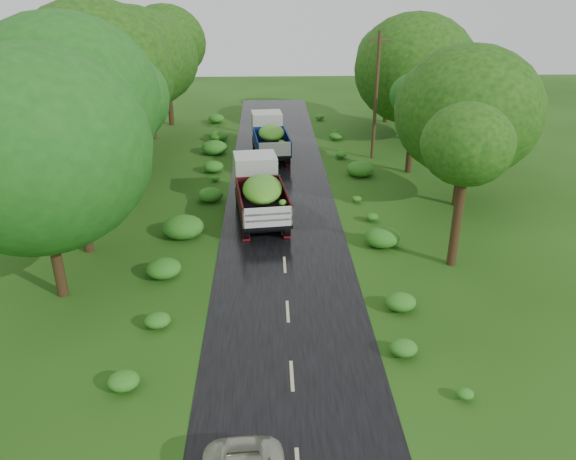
{
  "coord_description": "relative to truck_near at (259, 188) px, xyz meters",
  "views": [
    {
      "loc": [
        -0.69,
        -15.32,
        12.64
      ],
      "look_at": [
        0.17,
        8.26,
        1.7
      ],
      "focal_mm": 35.0,
      "sensor_mm": 36.0,
      "label": 1
    }
  ],
  "objects": [
    {
      "name": "road",
      "position": [
        1.22,
        -8.88,
        -1.65
      ],
      "size": [
        6.5,
        80.0,
        0.02
      ],
      "primitive_type": "cube",
      "color": "black",
      "rests_on": "ground"
    },
    {
      "name": "utility_pole",
      "position": [
        8.21,
        10.57,
        2.95
      ],
      "size": [
        1.57,
        0.25,
        8.96
      ],
      "rotation": [
        0.0,
        0.0,
        0.02
      ],
      "color": "#382616",
      "rests_on": "ground"
    },
    {
      "name": "shrubs",
      "position": [
        1.22,
        0.12,
        -1.31
      ],
      "size": [
        11.9,
        44.0,
        0.7
      ],
      "color": "#196B19",
      "rests_on": "ground"
    },
    {
      "name": "truck_far",
      "position": [
        0.63,
        11.64,
        -0.1
      ],
      "size": [
        2.95,
        6.77,
        2.76
      ],
      "rotation": [
        0.0,
        0.0,
        0.1
      ],
      "color": "black",
      "rests_on": "ground"
    },
    {
      "name": "ground",
      "position": [
        1.22,
        -13.88,
        -1.66
      ],
      "size": [
        120.0,
        120.0,
        0.0
      ],
      "primitive_type": "plane",
      "color": "#1C400D",
      "rests_on": "ground"
    },
    {
      "name": "trees_right",
      "position": [
        11.34,
        9.63,
        3.9
      ],
      "size": [
        6.57,
        30.65,
        7.59
      ],
      "color": "black",
      "rests_on": "ground"
    },
    {
      "name": "truck_near",
      "position": [
        0.0,
        0.0,
        0.0
      ],
      "size": [
        3.28,
        7.24,
        2.94
      ],
      "rotation": [
        0.0,
        0.0,
        0.12
      ],
      "color": "black",
      "rests_on": "ground"
    },
    {
      "name": "road_lines",
      "position": [
        1.22,
        -7.88,
        -1.64
      ],
      "size": [
        0.12,
        69.6,
        0.0
      ],
      "color": "#BFB78C",
      "rests_on": "road"
    },
    {
      "name": "trees_left",
      "position": [
        -8.81,
        6.01,
        5.05
      ],
      "size": [
        6.43,
        33.22,
        9.28
      ],
      "color": "black",
      "rests_on": "ground"
    }
  ]
}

